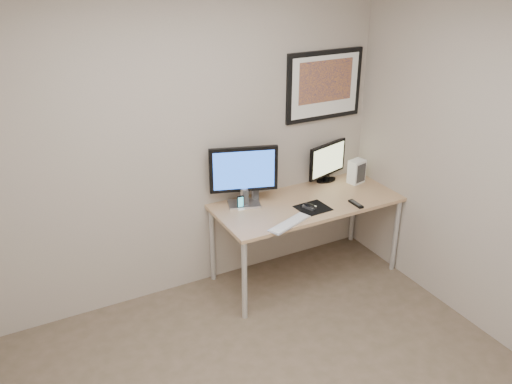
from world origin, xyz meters
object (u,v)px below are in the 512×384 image
Objects in this scene: keyboard at (290,223)px; speaker_right at (255,191)px; desk at (307,208)px; speaker_left at (244,197)px; fan_unit at (357,171)px; monitor_large at (244,174)px; monitor_tv at (327,161)px; framed_art at (324,85)px; phone_dock at (241,203)px.

speaker_right is at bearing 72.35° from keyboard.
keyboard reaches higher than desk.
speaker_left is 1.13m from fan_unit.
monitor_large reaches higher than desk.
framed_art is at bearing 116.84° from monitor_tv.
fan_unit is at bearing 2.27° from keyboard.
desk is at bearing -136.54° from framed_art.
monitor_large is 1.20× the size of monitor_tv.
monitor_tv is at bearing 13.52° from speaker_right.
phone_dock is at bearing -139.95° from speaker_right.
speaker_right is 0.53m from keyboard.
phone_dock is at bearing 97.32° from keyboard.
framed_art is 0.85m from fan_unit.
monitor_tv is 0.92m from speaker_left.
monitor_large is at bearing 48.21° from phone_dock.
desk is 9.97× the size of speaker_left.
desk is at bearing 18.32° from keyboard.
speaker_right is at bearing -172.84° from framed_art.
keyboard is at bearing -76.36° from speaker_right.
speaker_right reaches higher than desk.
keyboard is 1.05m from fan_unit.
monitor_large reaches higher than fan_unit.
desk is at bearing -8.57° from phone_dock.
speaker_left is at bearing 160.28° from desk.
monitor_tv is at bearing -46.93° from framed_art.
framed_art is at bearing 27.10° from monitor_large.
speaker_right is at bearing 38.73° from monitor_large.
framed_art is at bearing 11.33° from speaker_left.
speaker_left is (-0.00, -0.01, -0.21)m from monitor_large.
monitor_tv reaches higher than desk.
keyboard is (-0.35, -0.28, 0.07)m from desk.
speaker_left is 1.29× the size of phone_dock.
desk is 3.50× the size of monitor_tv.
monitor_tv is 2.09× the size of fan_unit.
speaker_right is (0.13, 0.05, -0.21)m from monitor_large.
speaker_left reaches higher than keyboard.
speaker_left and speaker_right have the same top height.
speaker_right is 0.74× the size of fan_unit.
framed_art is at bearing 20.44° from keyboard.
speaker_right is at bearing 34.09° from phone_dock.
phone_dock is (-0.06, -0.06, -0.22)m from monitor_large.
phone_dock is at bearing -136.86° from speaker_left.
keyboard is (0.22, -0.41, -0.05)m from phone_dock.
desk is 2.91× the size of monitor_large.
monitor_tv is (0.04, -0.05, -0.69)m from framed_art.
desk is 3.83× the size of keyboard.
framed_art reaches higher than speaker_left.
phone_dock is (-0.57, 0.13, 0.13)m from desk.
keyboard is (-0.74, -0.57, -0.19)m from monitor_tv.
phone_dock reaches higher than desk.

